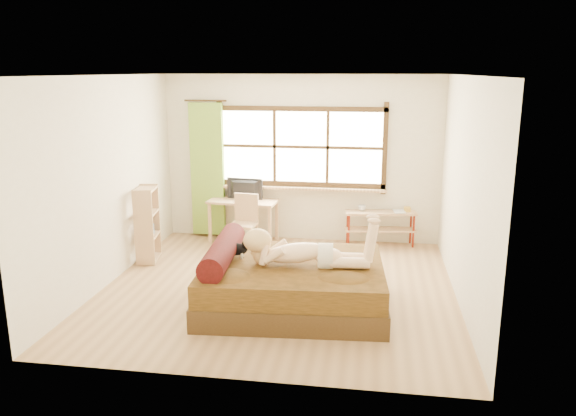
% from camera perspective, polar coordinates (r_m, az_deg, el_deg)
% --- Properties ---
extents(floor, '(4.50, 4.50, 0.00)m').
position_cam_1_polar(floor, '(7.38, -0.99, -8.13)').
color(floor, '#9E754C').
rests_on(floor, ground).
extents(ceiling, '(4.50, 4.50, 0.00)m').
position_cam_1_polar(ceiling, '(6.84, -1.09, 13.34)').
color(ceiling, white).
rests_on(ceiling, wall_back).
extents(wall_back, '(4.50, 0.00, 4.50)m').
position_cam_1_polar(wall_back, '(9.18, 1.33, 5.00)').
color(wall_back, silver).
rests_on(wall_back, floor).
extents(wall_front, '(4.50, 0.00, 4.50)m').
position_cam_1_polar(wall_front, '(4.85, -5.53, -3.12)').
color(wall_front, silver).
rests_on(wall_front, floor).
extents(wall_left, '(0.00, 4.50, 4.50)m').
position_cam_1_polar(wall_left, '(7.68, -17.83, 2.60)').
color(wall_left, silver).
rests_on(wall_left, floor).
extents(wall_right, '(0.00, 4.50, 4.50)m').
position_cam_1_polar(wall_right, '(6.97, 17.51, 1.53)').
color(wall_right, silver).
rests_on(wall_right, floor).
extents(window, '(2.80, 0.16, 1.46)m').
position_cam_1_polar(window, '(9.12, 1.32, 5.96)').
color(window, '#FFEDBF').
rests_on(window, wall_back).
extents(curtain, '(0.55, 0.10, 2.20)m').
position_cam_1_polar(curtain, '(9.41, -8.19, 3.86)').
color(curtain, '#598C26').
rests_on(curtain, wall_back).
extents(bed, '(2.26, 1.86, 0.82)m').
position_cam_1_polar(bed, '(6.75, 0.06, -7.60)').
color(bed, '#331F0F').
rests_on(bed, floor).
extents(woman, '(1.53, 0.53, 0.65)m').
position_cam_1_polar(woman, '(6.50, 1.77, -3.17)').
color(woman, beige).
rests_on(woman, bed).
extents(kitten, '(0.33, 0.15, 0.26)m').
position_cam_1_polar(kitten, '(6.85, -5.35, -4.02)').
color(kitten, black).
rests_on(kitten, bed).
extents(desk, '(1.16, 0.63, 0.70)m').
position_cam_1_polar(desk, '(9.19, -4.57, 0.23)').
color(desk, tan).
rests_on(desk, floor).
extents(monitor, '(0.61, 0.14, 0.35)m').
position_cam_1_polar(monitor, '(9.18, -4.53, 1.92)').
color(monitor, black).
rests_on(monitor, desk).
extents(chair, '(0.43, 0.43, 0.87)m').
position_cam_1_polar(chair, '(8.85, -4.42, -1.10)').
color(chair, tan).
rests_on(chair, floor).
extents(pipe_shelf, '(1.15, 0.43, 0.64)m').
position_cam_1_polar(pipe_shelf, '(9.12, 9.44, -1.26)').
color(pipe_shelf, tan).
rests_on(pipe_shelf, floor).
extents(cup, '(0.14, 0.14, 0.09)m').
position_cam_1_polar(cup, '(9.07, 7.52, 0.01)').
color(cup, gray).
rests_on(cup, pipe_shelf).
extents(book, '(0.21, 0.27, 0.02)m').
position_cam_1_polar(book, '(9.09, 10.67, -0.34)').
color(book, gray).
rests_on(book, pipe_shelf).
extents(bookshelf, '(0.35, 0.52, 1.11)m').
position_cam_1_polar(bookshelf, '(8.48, -14.11, -1.59)').
color(bookshelf, tan).
rests_on(bookshelf, floor).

